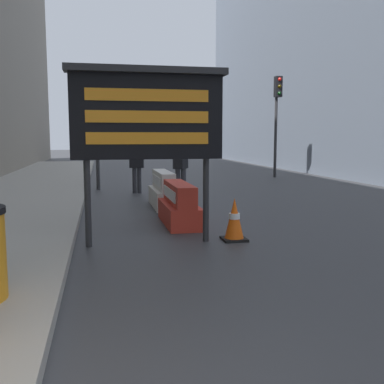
% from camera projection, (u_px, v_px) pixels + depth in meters
% --- Properties ---
extents(message_board, '(2.46, 0.36, 2.75)m').
position_uv_depth(message_board, '(147.00, 115.00, 6.91)').
color(message_board, '#28282B').
rests_on(message_board, ground_plane).
extents(jersey_barrier_red_striped, '(0.61, 1.77, 0.81)m').
position_uv_depth(jersey_barrier_red_striped, '(179.00, 206.00, 8.76)').
color(jersey_barrier_red_striped, red).
rests_on(jersey_barrier_red_striped, ground_plane).
extents(jersey_barrier_white, '(0.54, 1.86, 0.87)m').
position_uv_depth(jersey_barrier_white, '(163.00, 191.00, 10.96)').
color(jersey_barrier_white, silver).
rests_on(jersey_barrier_white, ground_plane).
extents(traffic_cone_near, '(0.39, 0.39, 0.70)m').
position_uv_depth(traffic_cone_near, '(234.00, 220.00, 7.37)').
color(traffic_cone_near, black).
rests_on(traffic_cone_near, ground_plane).
extents(traffic_light_near_curb, '(0.28, 0.44, 3.60)m').
position_uv_depth(traffic_light_near_curb, '(96.00, 108.00, 14.18)').
color(traffic_light_near_curb, '#2D2D30').
rests_on(traffic_light_near_curb, ground_plane).
extents(traffic_light_far_side, '(0.28, 0.44, 4.18)m').
position_uv_depth(traffic_light_far_side, '(277.00, 105.00, 18.65)').
color(traffic_light_far_side, '#2D2D30').
rests_on(traffic_light_far_side, ground_plane).
extents(pedestrian_worker, '(0.46, 0.32, 1.60)m').
position_uv_depth(pedestrian_worker, '(137.00, 162.00, 13.51)').
color(pedestrian_worker, '#333338').
rests_on(pedestrian_worker, ground_plane).
extents(pedestrian_passerby, '(0.47, 0.54, 1.76)m').
position_uv_depth(pedestrian_passerby, '(181.00, 162.00, 12.03)').
color(pedestrian_passerby, '#333338').
rests_on(pedestrian_passerby, ground_plane).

